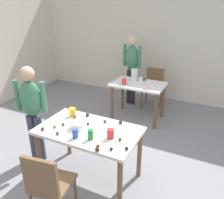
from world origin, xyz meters
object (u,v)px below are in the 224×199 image
dining_table_far (138,89)px  soda_can (90,135)px  dining_table_near (89,136)px  mixing_bowl (78,125)px  person_girl_near (32,107)px  pitcher_far (134,75)px  person_adult_far (132,64)px  chair_far_table (153,86)px  chair_near_table (48,183)px

dining_table_far → soda_can: soda_can is taller
dining_table_near → dining_table_far: bearing=91.4°
dining_table_far → mixing_bowl: mixing_bowl is taller
person_girl_near → pitcher_far: size_ratio=5.93×
dining_table_far → mixing_bowl: size_ratio=5.41×
soda_can → person_adult_far: bearing=102.2°
dining_table_near → chair_far_table: size_ratio=1.46×
chair_near_table → person_adult_far: 3.37m
chair_far_table → mixing_bowl: size_ratio=4.66×
dining_table_far → mixing_bowl: (-0.09, -1.95, 0.17)m
chair_near_table → person_adult_far: bearing=97.2°
soda_can → dining_table_far: bearing=95.1°
person_adult_far → soda_can: bearing=-77.8°
soda_can → pitcher_far: bearing=98.2°
dining_table_near → soda_can: 0.28m
dining_table_far → chair_near_table: bearing=-89.8°
mixing_bowl → soda_can: (0.28, -0.15, 0.02)m
dining_table_far → chair_near_table: chair_near_table is taller
soda_can → dining_table_near: bearing=127.4°
person_adult_far → mixing_bowl: 2.62m
person_adult_far → person_girl_near: bearing=-100.2°
person_girl_near → soda_can: bearing=-10.0°
dining_table_far → person_girl_near: 2.11m
dining_table_far → chair_far_table: 0.70m
chair_near_table → pitcher_far: 2.80m
chair_near_table → person_girl_near: person_girl_near is taller
person_girl_near → mixing_bowl: size_ratio=7.73×
person_girl_near → dining_table_near: bearing=-0.2°
dining_table_far → pitcher_far: pitcher_far is taller
dining_table_far → soda_can: size_ratio=8.28×
person_girl_near → mixing_bowl: 0.78m
person_girl_near → dining_table_far: bearing=65.6°
dining_table_far → person_girl_near: (-0.87, -1.91, 0.23)m
dining_table_near → person_girl_near: (-0.92, 0.00, 0.21)m
chair_near_table → pitcher_far: size_ratio=3.57×
mixing_bowl → soda_can: size_ratio=1.53×
soda_can → person_girl_near: bearing=170.0°
dining_table_far → mixing_bowl: bearing=-92.6°
dining_table_far → person_adult_far: bearing=122.1°
chair_near_table → pitcher_far: bearing=92.9°
chair_far_table → mixing_bowl: bearing=-94.2°
mixing_bowl → pitcher_far: bearing=91.2°
chair_near_table → chair_far_table: same height
dining_table_near → chair_far_table: chair_far_table is taller
chair_far_table → soda_can: soda_can is taller
chair_near_table → dining_table_near: bearing=87.0°
chair_far_table → mixing_bowl: (-0.19, -2.63, 0.30)m
person_adult_far → soda_can: (0.60, -2.75, -0.13)m
dining_table_far → person_adult_far: 0.83m
mixing_bowl → pitcher_far: 2.06m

